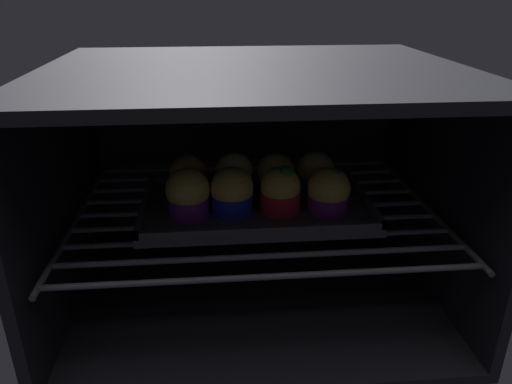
# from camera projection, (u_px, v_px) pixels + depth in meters

# --- Properties ---
(oven_cavity) EXTENTS (0.59, 0.47, 0.37)m
(oven_cavity) POSITION_uv_depth(u_px,v_px,m) (253.00, 179.00, 0.78)
(oven_cavity) COLOR black
(oven_cavity) RESTS_ON ground
(oven_rack) EXTENTS (0.55, 0.42, 0.01)m
(oven_rack) POSITION_uv_depth(u_px,v_px,m) (255.00, 209.00, 0.75)
(oven_rack) COLOR #51515B
(oven_rack) RESTS_ON oven_cavity
(baking_tray) EXTENTS (0.34, 0.21, 0.02)m
(baking_tray) POSITION_uv_depth(u_px,v_px,m) (256.00, 206.00, 0.74)
(baking_tray) COLOR #4C4C51
(baking_tray) RESTS_ON oven_rack
(muffin_row0_col0) EXTENTS (0.06, 0.06, 0.07)m
(muffin_row0_col0) POSITION_uv_depth(u_px,v_px,m) (188.00, 194.00, 0.69)
(muffin_row0_col0) COLOR #7A238C
(muffin_row0_col0) RESTS_ON baking_tray
(muffin_row0_col1) EXTENTS (0.06, 0.06, 0.07)m
(muffin_row0_col1) POSITION_uv_depth(u_px,v_px,m) (232.00, 192.00, 0.69)
(muffin_row0_col1) COLOR #1928B7
(muffin_row0_col1) RESTS_ON baking_tray
(muffin_row0_col2) EXTENTS (0.06, 0.06, 0.07)m
(muffin_row0_col2) POSITION_uv_depth(u_px,v_px,m) (281.00, 191.00, 0.70)
(muffin_row0_col2) COLOR red
(muffin_row0_col2) RESTS_ON baking_tray
(muffin_row0_col3) EXTENTS (0.06, 0.06, 0.07)m
(muffin_row0_col3) POSITION_uv_depth(u_px,v_px,m) (329.00, 192.00, 0.70)
(muffin_row0_col3) COLOR #7A238C
(muffin_row0_col3) RESTS_ON baking_tray
(muffin_row1_col0) EXTENTS (0.06, 0.06, 0.07)m
(muffin_row1_col0) POSITION_uv_depth(u_px,v_px,m) (189.00, 178.00, 0.75)
(muffin_row1_col0) COLOR #0C8C84
(muffin_row1_col0) RESTS_ON baking_tray
(muffin_row1_col1) EXTENTS (0.06, 0.06, 0.07)m
(muffin_row1_col1) POSITION_uv_depth(u_px,v_px,m) (234.00, 176.00, 0.75)
(muffin_row1_col1) COLOR #7A238C
(muffin_row1_col1) RESTS_ON baking_tray
(muffin_row1_col2) EXTENTS (0.06, 0.06, 0.07)m
(muffin_row1_col2) POSITION_uv_depth(u_px,v_px,m) (275.00, 176.00, 0.75)
(muffin_row1_col2) COLOR #7A238C
(muffin_row1_col2) RESTS_ON baking_tray
(muffin_row1_col3) EXTENTS (0.06, 0.06, 0.07)m
(muffin_row1_col3) POSITION_uv_depth(u_px,v_px,m) (315.00, 174.00, 0.76)
(muffin_row1_col3) COLOR #0C8C84
(muffin_row1_col3) RESTS_ON baking_tray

